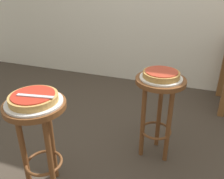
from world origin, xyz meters
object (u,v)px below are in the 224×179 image
object	(u,v)px
serving_plate_foreground	(34,102)
pizza_foreground	(34,98)
serving_plate_middle	(161,78)
pizza_server_knife	(35,96)
stool_middle	(159,100)
pizza_middle	(161,74)
stool_foreground	(39,129)

from	to	relation	value
serving_plate_foreground	pizza_foreground	xyz separation A→B (m)	(0.00, 0.00, 0.03)
serving_plate_foreground	serving_plate_middle	xyz separation A→B (m)	(0.64, 0.62, 0.00)
serving_plate_foreground	pizza_foreground	size ratio (longest dim) A/B	1.18
pizza_server_knife	stool_middle	bearing A→B (deg)	36.26
pizza_middle	stool_middle	bearing A→B (deg)	-153.43
serving_plate_middle	pizza_server_knife	size ratio (longest dim) A/B	1.42
pizza_middle	pizza_server_knife	world-z (taller)	pizza_server_knife
pizza_middle	pizza_server_knife	size ratio (longest dim) A/B	1.21
pizza_foreground	pizza_middle	size ratio (longest dim) A/B	1.07
serving_plate_foreground	pizza_foreground	world-z (taller)	pizza_foreground
stool_foreground	serving_plate_foreground	world-z (taller)	serving_plate_foreground
stool_middle	pizza_server_knife	xyz separation A→B (m)	(-0.61, -0.64, 0.24)
pizza_server_knife	serving_plate_foreground	bearing A→B (deg)	136.15
pizza_foreground	stool_middle	world-z (taller)	pizza_foreground
serving_plate_foreground	serving_plate_middle	distance (m)	0.89
stool_foreground	pizza_middle	xyz separation A→B (m)	(0.64, 0.62, 0.22)
serving_plate_middle	serving_plate_foreground	bearing A→B (deg)	-135.85
serving_plate_foreground	pizza_server_knife	world-z (taller)	pizza_server_knife
pizza_foreground	pizza_middle	world-z (taller)	same
serving_plate_foreground	stool_middle	bearing A→B (deg)	44.15
stool_foreground	pizza_middle	size ratio (longest dim) A/B	2.57
stool_foreground	stool_middle	xyz separation A→B (m)	(0.64, 0.62, 0.00)
stool_foreground	serving_plate_middle	distance (m)	0.91
stool_middle	pizza_middle	xyz separation A→B (m)	(0.00, 0.00, 0.22)
stool_middle	pizza_middle	bearing A→B (deg)	26.57
serving_plate_foreground	serving_plate_middle	bearing A→B (deg)	44.15
stool_middle	stool_foreground	bearing A→B (deg)	-135.85
pizza_foreground	serving_plate_middle	size ratio (longest dim) A/B	0.92
stool_middle	serving_plate_middle	size ratio (longest dim) A/B	2.20
serving_plate_middle	pizza_middle	world-z (taller)	pizza_middle
serving_plate_middle	pizza_middle	xyz separation A→B (m)	(0.00, 0.00, 0.03)
serving_plate_middle	pizza_middle	distance (m)	0.03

